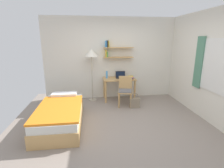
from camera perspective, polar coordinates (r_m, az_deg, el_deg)
ground_plane at (r=4.05m, az=4.26°, el=-13.47°), size 5.28×5.28×0.00m
wall_back at (r=5.59m, az=0.37°, el=8.55°), size 4.40×0.27×2.60m
wall_right at (r=4.50m, az=30.85°, el=4.88°), size 0.10×4.40×2.60m
bed at (r=4.12m, az=-16.83°, el=-9.89°), size 0.94×1.84×0.54m
desk at (r=5.43m, az=2.40°, el=0.57°), size 1.01×0.58×0.71m
desk_chair at (r=4.99m, az=4.43°, el=-1.90°), size 0.48×0.48×0.86m
standing_lamp at (r=5.25m, az=-6.93°, el=9.45°), size 0.40×0.40×1.63m
laptop at (r=5.48m, az=2.91°, el=2.68°), size 0.32×0.21×0.21m
water_bottle at (r=5.38m, az=-1.76°, el=3.13°), size 0.06×0.06×0.23m
book_stack at (r=5.41m, az=6.29°, el=2.24°), size 0.18×0.25×0.07m
handbag at (r=4.96m, az=7.60°, el=-6.16°), size 0.29×0.13×0.43m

